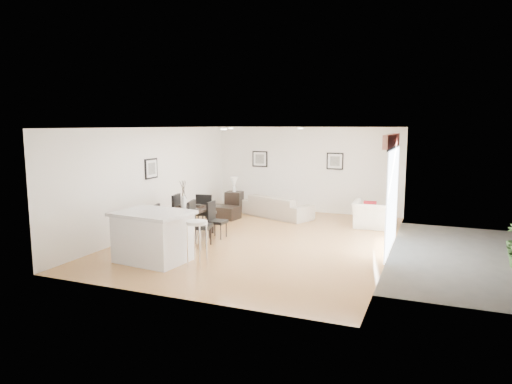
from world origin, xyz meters
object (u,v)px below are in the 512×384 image
at_px(dining_chair_wfar, 172,211).
at_px(dining_chair_foot, 205,210).
at_px(dining_table, 184,213).
at_px(dining_chair_efar, 215,218).
at_px(dining_chair_wnear, 153,221).
at_px(bar_stool, 197,228).
at_px(dining_chair_head, 158,228).
at_px(coffee_table, 223,212).
at_px(kitchen_island, 153,236).
at_px(dining_chair_enear, 197,221).
at_px(sofa, 277,206).
at_px(side_table, 234,202).
at_px(armchair, 374,215).

height_order(dining_chair_wfar, dining_chair_foot, dining_chair_wfar).
xyz_separation_m(dining_table, dining_chair_efar, (0.62, 0.43, -0.15)).
bearing_deg(dining_chair_wfar, dining_chair_wnear, -9.39).
height_order(dining_table, bar_stool, bar_stool).
xyz_separation_m(dining_chair_head, dining_chair_foot, (0.03, 2.15, 0.02)).
height_order(dining_chair_efar, coffee_table, dining_chair_efar).
distance_m(dining_chair_wnear, kitchen_island, 1.67).
height_order(dining_chair_enear, bar_stool, dining_chair_enear).
relative_size(dining_table, kitchen_island, 1.11).
bearing_deg(sofa, coffee_table, 52.15).
bearing_deg(dining_table, dining_chair_wnear, -147.34).
height_order(dining_chair_efar, kitchen_island, kitchen_island).
xyz_separation_m(dining_chair_efar, kitchen_island, (-0.27, -2.22, 0.02)).
relative_size(dining_chair_head, side_table, 1.40).
bearing_deg(dining_chair_wfar, bar_stool, 32.73).
bearing_deg(dining_chair_efar, coffee_table, 20.48).
relative_size(dining_table, dining_chair_foot, 1.81).
distance_m(dining_chair_wnear, bar_stool, 2.42).
distance_m(dining_chair_wfar, dining_chair_efar, 1.22).
xyz_separation_m(sofa, side_table, (-1.53, 0.21, 0.01)).
bearing_deg(sofa, kitchen_island, 103.04).
bearing_deg(sofa, side_table, 14.86).
bearing_deg(bar_stool, dining_chair_wfar, 131.37).
relative_size(sofa, dining_chair_head, 2.39).
height_order(side_table, bar_stool, bar_stool).
bearing_deg(dining_chair_wnear, dining_chair_head, 31.14).
bearing_deg(dining_table, side_table, 93.64).
height_order(dining_chair_enear, dining_chair_head, dining_chair_enear).
bearing_deg(dining_chair_foot, dining_chair_efar, 125.32).
height_order(dining_chair_wnear, dining_chair_efar, dining_chair_efar).
bearing_deg(dining_chair_enear, dining_chair_head, 122.94).
height_order(coffee_table, side_table, side_table).
relative_size(dining_chair_enear, bar_stool, 1.15).
bearing_deg(bar_stool, dining_table, 127.27).
bearing_deg(sofa, dining_chair_head, 97.29).
xyz_separation_m(dining_chair_wfar, dining_chair_foot, (0.62, 0.63, -0.03)).
xyz_separation_m(sofa, kitchen_island, (-0.87, -5.21, 0.20)).
height_order(dining_table, kitchen_island, kitchen_island).
relative_size(dining_chair_foot, bar_stool, 1.06).
xyz_separation_m(dining_table, dining_chair_wfar, (-0.61, 0.45, -0.08)).
height_order(sofa, armchair, armchair).
height_order(armchair, dining_chair_efar, dining_chair_efar).
bearing_deg(dining_chair_efar, dining_chair_wnear, 124.23).
bearing_deg(kitchen_island, dining_chair_efar, 88.87).
distance_m(dining_chair_head, dining_chair_foot, 2.15).
distance_m(dining_chair_wfar, dining_chair_head, 1.63).
relative_size(dining_chair_head, dining_chair_foot, 0.96).
xyz_separation_m(dining_chair_enear, dining_chair_efar, (0.01, 0.88, -0.09)).
distance_m(sofa, dining_chair_head, 4.66).
height_order(dining_chair_enear, kitchen_island, dining_chair_enear).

